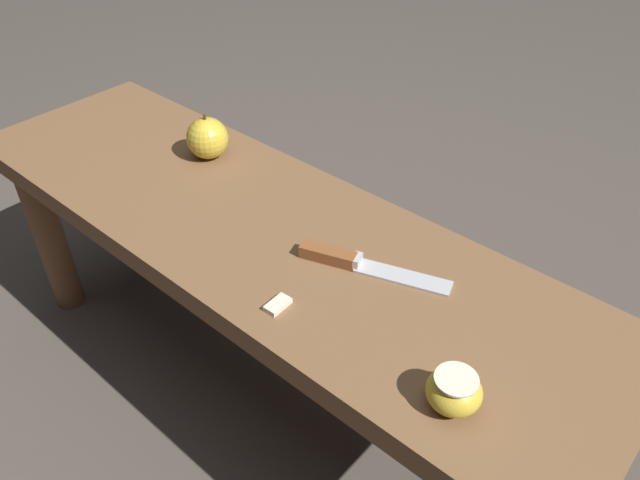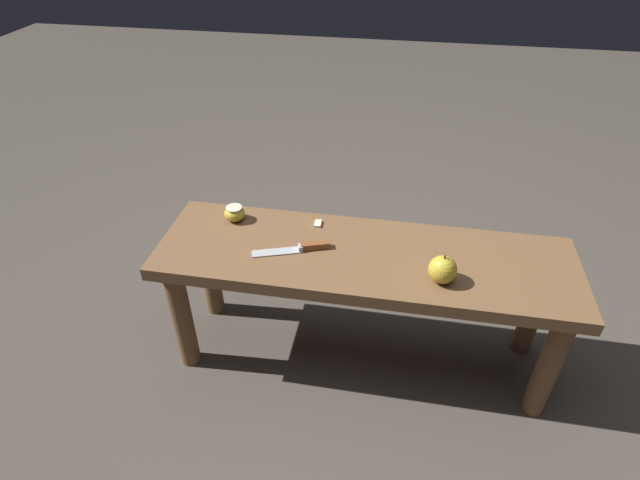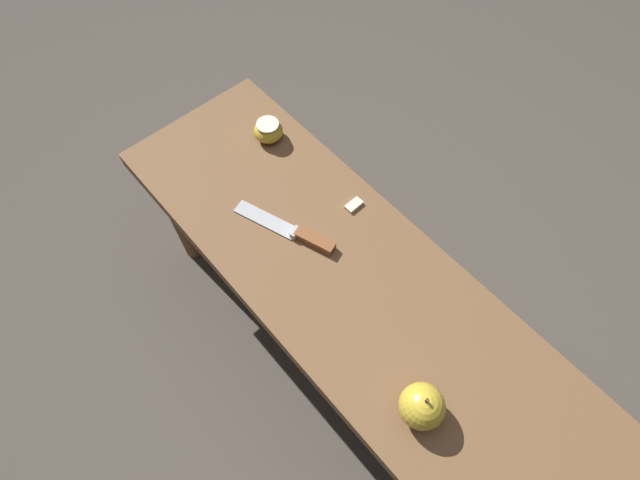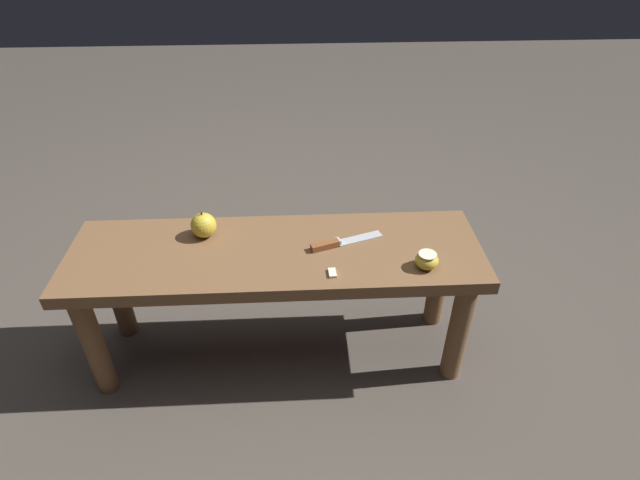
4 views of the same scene
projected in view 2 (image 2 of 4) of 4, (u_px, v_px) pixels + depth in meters
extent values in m
plane|color=#4C443D|center=(358.00, 353.00, 1.72)|extent=(8.00, 8.00, 0.00)
cube|color=brown|center=(364.00, 259.00, 1.47)|extent=(1.23, 0.37, 0.04)
cylinder|color=brown|center=(182.00, 318.00, 1.58)|extent=(0.06, 0.06, 0.40)
cylinder|color=brown|center=(549.00, 366.00, 1.43)|extent=(0.06, 0.06, 0.40)
cylinder|color=brown|center=(210.00, 268.00, 1.78)|extent=(0.06, 0.06, 0.40)
cylinder|color=brown|center=(534.00, 306.00, 1.62)|extent=(0.06, 0.06, 0.40)
cube|color=#B7BABF|center=(276.00, 252.00, 1.46)|extent=(0.15, 0.08, 0.00)
cube|color=#B7BABF|center=(300.00, 248.00, 1.47)|extent=(0.02, 0.03, 0.02)
cube|color=brown|center=(315.00, 246.00, 1.47)|extent=(0.09, 0.05, 0.02)
sphere|color=gold|center=(443.00, 270.00, 1.34)|extent=(0.08, 0.08, 0.08)
cylinder|color=#4C3319|center=(445.00, 257.00, 1.32)|extent=(0.01, 0.01, 0.01)
ellipsoid|color=gold|center=(235.00, 213.00, 1.59)|extent=(0.07, 0.07, 0.05)
cylinder|color=silver|center=(234.00, 208.00, 1.58)|extent=(0.05, 0.05, 0.00)
cube|color=silver|center=(318.00, 224.00, 1.58)|extent=(0.02, 0.04, 0.01)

